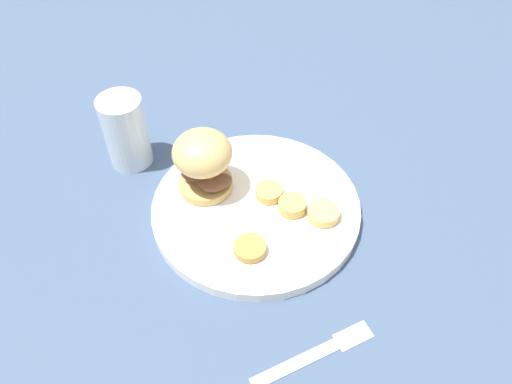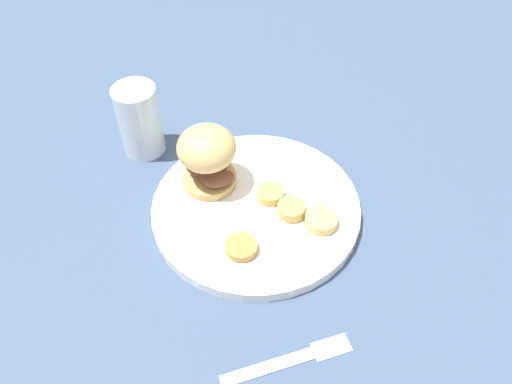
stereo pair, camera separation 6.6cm
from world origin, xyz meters
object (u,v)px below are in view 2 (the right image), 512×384
dinner_plate (256,207)px  sandwich (208,156)px  fork (289,360)px  drinking_glass (140,120)px

dinner_plate → sandwich: sandwich is taller
sandwich → fork: 0.31m
dinner_plate → sandwich: 0.10m
sandwich → fork: (0.26, -0.14, -0.07)m
fork → drinking_glass: drinking_glass is taller
fork → drinking_glass: size_ratio=1.22×
fork → drinking_glass: bearing=161.1°
dinner_plate → sandwich: bearing=-172.4°
sandwich → dinner_plate: bearing=7.6°
sandwich → fork: size_ratio=0.68×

